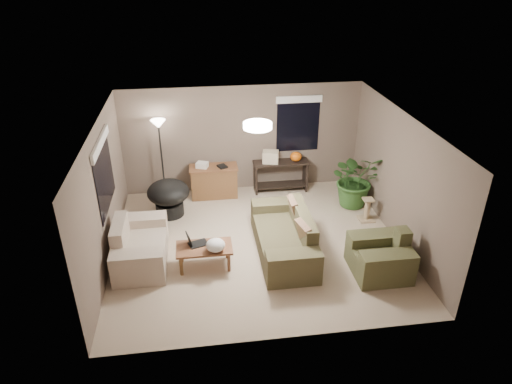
{
  "coord_description": "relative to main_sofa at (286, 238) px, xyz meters",
  "views": [
    {
      "loc": [
        -1.05,
        -7.39,
        5.04
      ],
      "look_at": [
        0.0,
        0.2,
        1.05
      ],
      "focal_mm": 32.0,
      "sensor_mm": 36.0,
      "label": 1
    }
  ],
  "objects": [
    {
      "name": "window_back",
      "position": [
        0.81,
        2.79,
        1.49
      ],
      "size": [
        1.06,
        0.05,
        1.33
      ],
      "color": "black",
      "rests_on": "room_shell"
    },
    {
      "name": "pumpkin",
      "position": [
        0.73,
        2.52,
        0.57
      ],
      "size": [
        0.32,
        0.32,
        0.22
      ],
      "primitive_type": "ellipsoid",
      "rotation": [
        0.0,
        0.0,
        0.25
      ],
      "color": "orange",
      "rests_on": "console_table"
    },
    {
      "name": "coffee_table",
      "position": [
        -1.53,
        -0.26,
        0.06
      ],
      "size": [
        1.0,
        0.55,
        0.42
      ],
      "color": "brown",
      "rests_on": "ground"
    },
    {
      "name": "houseplant",
      "position": [
        1.9,
        1.6,
        0.2
      ],
      "size": [
        1.15,
        1.28,
        1.0
      ],
      "primitive_type": "imported",
      "color": "#2D5923",
      "rests_on": "ground"
    },
    {
      "name": "console_table",
      "position": [
        0.38,
        2.52,
        0.14
      ],
      "size": [
        1.3,
        0.4,
        0.75
      ],
      "color": "black",
      "rests_on": "ground"
    },
    {
      "name": "plastic_bag",
      "position": [
        -1.33,
        -0.41,
        0.24
      ],
      "size": [
        0.42,
        0.4,
        0.24
      ],
      "primitive_type": "ellipsoid",
      "rotation": [
        0.0,
        0.0,
        0.37
      ],
      "color": "white",
      "rests_on": "coffee_table"
    },
    {
      "name": "room_shell",
      "position": [
        -0.49,
        0.31,
        0.96
      ],
      "size": [
        5.5,
        5.5,
        5.5
      ],
      "color": "tan",
      "rests_on": "ground"
    },
    {
      "name": "floor_lamp",
      "position": [
        -2.34,
        2.47,
        1.3
      ],
      "size": [
        0.32,
        0.32,
        1.91
      ],
      "color": "black",
      "rests_on": "ground"
    },
    {
      "name": "cardboard_box",
      "position": [
        0.13,
        2.52,
        0.59
      ],
      "size": [
        0.41,
        0.35,
        0.27
      ],
      "primitive_type": "cube",
      "rotation": [
        0.0,
        0.0,
        -0.22
      ],
      "color": "beige",
      "rests_on": "console_table"
    },
    {
      "name": "throw_pillows",
      "position": [
        0.26,
        0.0,
        0.36
      ],
      "size": [
        0.33,
        1.37,
        0.47
      ],
      "color": "#8C7251",
      "rests_on": "main_sofa"
    },
    {
      "name": "papasan_chair",
      "position": [
        -2.22,
        1.72,
        0.17
      ],
      "size": [
        0.99,
        0.99,
        0.8
      ],
      "color": "black",
      "rests_on": "ground"
    },
    {
      "name": "armchair",
      "position": [
        1.54,
        -0.84,
        0.0
      ],
      "size": [
        0.95,
        1.0,
        0.85
      ],
      "color": "#49492B",
      "rests_on": "ground"
    },
    {
      "name": "ceiling_fixture",
      "position": [
        -0.49,
        0.31,
        2.15
      ],
      "size": [
        0.5,
        0.5,
        0.1
      ],
      "primitive_type": "cylinder",
      "color": "white",
      "rests_on": "room_shell"
    },
    {
      "name": "desk",
      "position": [
        -1.21,
        2.45,
        0.08
      ],
      "size": [
        1.1,
        0.5,
        0.75
      ],
      "color": "brown",
      "rests_on": "ground"
    },
    {
      "name": "cat_scratching_post",
      "position": [
        1.95,
        0.92,
        -0.08
      ],
      "size": [
        0.32,
        0.32,
        0.5
      ],
      "color": "tan",
      "rests_on": "ground"
    },
    {
      "name": "window_left",
      "position": [
        -3.22,
        0.61,
        1.49
      ],
      "size": [
        0.05,
        1.56,
        1.33
      ],
      "color": "black",
      "rests_on": "room_shell"
    },
    {
      "name": "main_sofa",
      "position": [
        0.0,
        0.0,
        0.0
      ],
      "size": [
        0.95,
        2.2,
        0.85
      ],
      "color": "#454029",
      "rests_on": "ground"
    },
    {
      "name": "desk_papers",
      "position": [
        -1.36,
        2.44,
        0.51
      ],
      "size": [
        0.73,
        0.32,
        0.12
      ],
      "color": "silver",
      "rests_on": "desk"
    },
    {
      "name": "loveseat",
      "position": [
        -2.71,
        0.07,
        0.0
      ],
      "size": [
        0.9,
        1.6,
        0.85
      ],
      "color": "beige",
      "rests_on": "ground"
    },
    {
      "name": "laptop",
      "position": [
        -1.7,
        -0.16,
        0.19
      ],
      "size": [
        0.42,
        0.32,
        0.24
      ],
      "color": "black",
      "rests_on": "coffee_table"
    }
  ]
}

